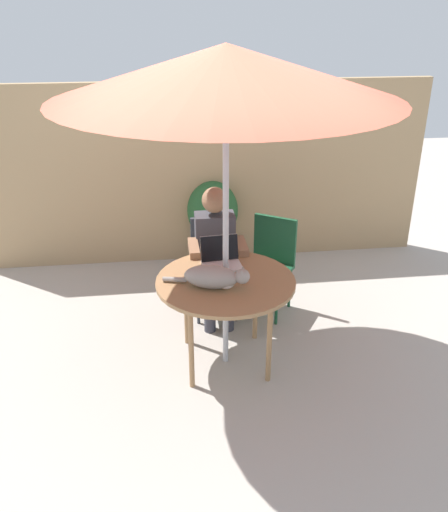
# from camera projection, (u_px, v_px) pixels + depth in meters

# --- Properties ---
(ground_plane) EXTENTS (14.00, 14.00, 0.00)m
(ground_plane) POSITION_uv_depth(u_px,v_px,m) (226.00, 360.00, 4.42)
(ground_plane) COLOR #ADA399
(fence_back) EXTENTS (4.78, 0.08, 1.91)m
(fence_back) POSITION_uv_depth(u_px,v_px,m) (202.00, 174.00, 5.77)
(fence_back) COLOR tan
(fence_back) RESTS_ON ground
(patio_table) EXTENTS (1.05, 1.05, 0.74)m
(patio_table) POSITION_uv_depth(u_px,v_px,m) (226.00, 287.00, 4.13)
(patio_table) COLOR #9E754C
(patio_table) RESTS_ON ground
(patio_umbrella) EXTENTS (2.31, 2.31, 2.40)m
(patio_umbrella) POSITION_uv_depth(u_px,v_px,m) (226.00, 72.00, 3.46)
(patio_umbrella) COLOR #B7B7BC
(patio_umbrella) RESTS_ON ground
(chair_occupied) EXTENTS (0.40, 0.40, 0.88)m
(chair_occupied) POSITION_uv_depth(u_px,v_px,m) (214.00, 259.00, 4.95)
(chair_occupied) COLOR #33383F
(chair_occupied) RESTS_ON ground
(chair_empty) EXTENTS (0.55, 0.55, 0.88)m
(chair_empty) POSITION_uv_depth(u_px,v_px,m) (271.00, 258.00, 4.96)
(chair_empty) COLOR #194C2D
(chair_empty) RESTS_ON ground
(person_seated) EXTENTS (0.48, 0.48, 1.22)m
(person_seated) POSITION_uv_depth(u_px,v_px,m) (216.00, 249.00, 4.73)
(person_seated) COLOR #3F3F47
(person_seated) RESTS_ON ground
(laptop) EXTENTS (0.32, 0.28, 0.21)m
(laptop) POSITION_uv_depth(u_px,v_px,m) (221.00, 257.00, 4.32)
(laptop) COLOR silver
(laptop) RESTS_ON patio_table
(cat) EXTENTS (0.63, 0.29, 0.17)m
(cat) POSITION_uv_depth(u_px,v_px,m) (215.00, 277.00, 3.96)
(cat) COLOR gray
(cat) RESTS_ON patio_table
(potted_plant_near_fence) EXTENTS (0.55, 0.55, 0.89)m
(potted_plant_near_fence) POSITION_uv_depth(u_px,v_px,m) (213.00, 217.00, 5.92)
(potted_plant_near_fence) COLOR #595654
(potted_plant_near_fence) RESTS_ON ground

